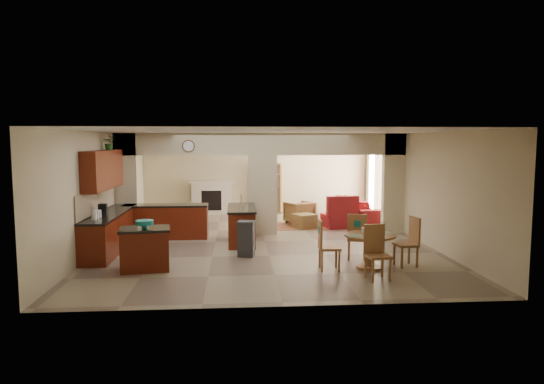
{
  "coord_description": "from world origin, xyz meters",
  "views": [
    {
      "loc": [
        -0.73,
        -12.33,
        2.58
      ],
      "look_at": [
        0.21,
        0.3,
        1.25
      ],
      "focal_mm": 32.0,
      "sensor_mm": 36.0,
      "label": 1
    }
  ],
  "objects": [
    {
      "name": "kitchen_counter",
      "position": [
        -3.26,
        -0.25,
        0.46
      ],
      "size": [
        2.52,
        3.29,
        1.48
      ],
      "color": "#431107",
      "rests_on": "floor"
    },
    {
      "name": "rug",
      "position": [
        1.2,
        2.1,
        0.01
      ],
      "size": [
        1.6,
        1.3,
        0.01
      ],
      "primitive_type": "cube",
      "color": "brown",
      "rests_on": "floor"
    },
    {
      "name": "partition_left_pier",
      "position": [
        -3.7,
        1.0,
        1.4
      ],
      "size": [
        0.6,
        0.25,
        2.8
      ],
      "primitive_type": "cube",
      "color": "beige",
      "rests_on": "floor"
    },
    {
      "name": "drape_a_left",
      "position": [
        3.93,
        1.7,
        1.2
      ],
      "size": [
        0.1,
        0.28,
        2.3
      ],
      "primitive_type": "cube",
      "color": "#3A1917",
      "rests_on": "wall_right"
    },
    {
      "name": "ottoman",
      "position": [
        1.28,
        1.8,
        0.21
      ],
      "size": [
        0.78,
        0.78,
        0.43
      ],
      "primitive_type": "cube",
      "rotation": [
        0.0,
        0.0,
        0.43
      ],
      "color": "maroon",
      "rests_on": "floor"
    },
    {
      "name": "shelving_unit",
      "position": [
        0.35,
        4.82,
        0.9
      ],
      "size": [
        1.0,
        0.32,
        1.8
      ],
      "primitive_type": "cube",
      "color": "brown",
      "rests_on": "floor"
    },
    {
      "name": "sofa",
      "position": [
        3.3,
        2.86,
        0.39
      ],
      "size": [
        2.78,
        1.39,
        0.78
      ],
      "primitive_type": "imported",
      "rotation": [
        0.0,
        0.0,
        1.71
      ],
      "color": "maroon",
      "rests_on": "floor"
    },
    {
      "name": "chair_east",
      "position": [
        2.85,
        -2.71,
        0.55
      ],
      "size": [
        0.48,
        0.48,
        1.02
      ],
      "rotation": [
        0.0,
        0.0,
        4.86
      ],
      "color": "brown",
      "rests_on": "floor"
    },
    {
      "name": "peninsula",
      "position": [
        -0.6,
        -0.11,
        0.46
      ],
      "size": [
        0.7,
        1.85,
        0.91
      ],
      "color": "#431107",
      "rests_on": "floor"
    },
    {
      "name": "fruit_bowl",
      "position": [
        1.93,
        -2.88,
        0.78
      ],
      "size": [
        0.29,
        0.29,
        0.16
      ],
      "primitive_type": "cylinder",
      "color": "#71A924",
      "rests_on": "dining_table"
    },
    {
      "name": "wall_right",
      "position": [
        4.0,
        0.0,
        1.4
      ],
      "size": [
        0.0,
        10.0,
        10.0
      ],
      "primitive_type": "plane",
      "rotation": [
        1.57,
        0.0,
        -1.57
      ],
      "color": "beige",
      "rests_on": "floor"
    },
    {
      "name": "partition_center_pier",
      "position": [
        0.0,
        1.0,
        1.1
      ],
      "size": [
        0.8,
        0.25,
        2.2
      ],
      "primitive_type": "cube",
      "color": "beige",
      "rests_on": "floor"
    },
    {
      "name": "dining_table",
      "position": [
        1.97,
        -2.86,
        0.48
      ],
      "size": [
        1.03,
        1.03,
        0.71
      ],
      "color": "brown",
      "rests_on": "floor"
    },
    {
      "name": "glazed_door",
      "position": [
        3.97,
        3.15,
        1.05
      ],
      "size": [
        0.02,
        0.7,
        2.1
      ],
      "primitive_type": "cube",
      "color": "white",
      "rests_on": "wall_right"
    },
    {
      "name": "drape_a_right",
      "position": [
        3.93,
        2.9,
        1.2
      ],
      "size": [
        0.1,
        0.28,
        2.3
      ],
      "primitive_type": "cube",
      "color": "#3A1917",
      "rests_on": "wall_right"
    },
    {
      "name": "armchair",
      "position": [
        1.24,
        2.56,
        0.36
      ],
      "size": [
        1.04,
        1.05,
        0.71
      ],
      "primitive_type": "imported",
      "rotation": [
        0.0,
        0.0,
        3.63
      ],
      "color": "maroon",
      "rests_on": "floor"
    },
    {
      "name": "teal_bowl",
      "position": [
        -2.55,
        -2.67,
        0.94
      ],
      "size": [
        0.35,
        0.35,
        0.17
      ],
      "primitive_type": "cylinder",
      "color": "#127F79",
      "rests_on": "kitchen_island"
    },
    {
      "name": "drape_b_right",
      "position": [
        3.93,
        4.6,
        1.2
      ],
      "size": [
        0.1,
        0.28,
        2.3
      ],
      "primitive_type": "cube",
      "color": "#3A1917",
      "rests_on": "wall_right"
    },
    {
      "name": "wall_back",
      "position": [
        0.0,
        5.0,
        1.4
      ],
      "size": [
        8.0,
        0.0,
        8.0
      ],
      "primitive_type": "plane",
      "rotation": [
        1.57,
        0.0,
        0.0
      ],
      "color": "beige",
      "rests_on": "floor"
    },
    {
      "name": "kitchen_island",
      "position": [
        -2.57,
        -2.62,
        0.43
      ],
      "size": [
        1.07,
        0.84,
        0.85
      ],
      "rotation": [
        0.0,
        0.0,
        0.14
      ],
      "color": "#431107",
      "rests_on": "floor"
    },
    {
      "name": "partition_header",
      "position": [
        0.0,
        1.0,
        2.5
      ],
      "size": [
        8.0,
        0.25,
        0.6
      ],
      "primitive_type": "cube",
      "color": "beige",
      "rests_on": "partition_center_pier"
    },
    {
      "name": "plant",
      "position": [
        -3.82,
        -0.16,
        2.54
      ],
      "size": [
        0.38,
        0.36,
        0.35
      ],
      "primitive_type": "imported",
      "rotation": [
        0.0,
        0.0,
        0.33
      ],
      "color": "#1B4913",
      "rests_on": "upper_cabinets"
    },
    {
      "name": "chair_north",
      "position": [
        1.88,
        -2.13,
        0.55
      ],
      "size": [
        0.51,
        0.51,
        1.02
      ],
      "rotation": [
        0.0,
        0.0,
        2.9
      ],
      "color": "brown",
      "rests_on": "floor"
    },
    {
      "name": "wall_front",
      "position": [
        0.0,
        -5.0,
        1.4
      ],
      "size": [
        8.0,
        0.0,
        8.0
      ],
      "primitive_type": "plane",
      "rotation": [
        -1.57,
        0.0,
        0.0
      ],
      "color": "beige",
      "rests_on": "floor"
    },
    {
      "name": "window_a",
      "position": [
        3.97,
        2.3,
        1.2
      ],
      "size": [
        0.02,
        0.9,
        1.9
      ],
      "primitive_type": "cube",
      "color": "white",
      "rests_on": "wall_right"
    },
    {
      "name": "wall_left",
      "position": [
        -4.0,
        0.0,
        1.4
      ],
      "size": [
        0.0,
        10.0,
        10.0
      ],
      "primitive_type": "plane",
      "rotation": [
        1.57,
        0.0,
        1.57
      ],
      "color": "beige",
      "rests_on": "floor"
    },
    {
      "name": "upper_cabinets",
      "position": [
        -3.82,
        -0.8,
        1.92
      ],
      "size": [
        0.35,
        2.4,
        0.9
      ],
      "primitive_type": "cube",
      "color": "#431107",
      "rests_on": "wall_left"
    },
    {
      "name": "fireplace",
      "position": [
        -1.6,
        4.83,
        0.61
      ],
      "size": [
        1.6,
        0.35,
        1.2
      ],
      "color": "beige",
      "rests_on": "floor"
    },
    {
      "name": "ceiling",
      "position": [
        0.0,
        0.0,
        2.8
      ],
      "size": [
        10.0,
        10.0,
        0.0
      ],
      "primitive_type": "plane",
      "rotation": [
        3.14,
        0.0,
        0.0
      ],
      "color": "white",
      "rests_on": "wall_back"
    },
    {
      "name": "window_b",
      "position": [
        3.97,
        4.0,
        1.2
      ],
      "size": [
        0.02,
        0.9,
        1.9
      ],
      "primitive_type": "cube",
      "color": "white",
      "rests_on": "wall_right"
    },
    {
      "name": "ceiling_fan",
      "position": [
        1.5,
        3.0,
        2.56
      ],
      "size": [
        1.0,
        1.0,
        0.1
      ],
      "primitive_type": "cylinder",
      "color": "white",
      "rests_on": "ceiling"
    },
    {
      "name": "floor",
      "position": [
        0.0,
        0.0,
        0.0
      ],
      "size": [
        10.0,
        10.0,
        0.0
      ],
      "primitive_type": "plane",
      "color": "gray",
      "rests_on": "ground"
    },
    {
      "name": "wall_clock",
      "position": [
        -2.0,
        0.85,
        2.45
      ],
      "size": [
        0.34,
        0.03,
        0.34
      ],
      "primitive_type": "cylinder",
      "rotation": [
        1.57,
        0.0,
        0.0
      ],
      "color": "#4F311A",
      "rests_on": "partition_header"
    },
    {
      "name": "partition_right_pier",
      "position": [
        3.7,
        1.0,
        1.4
      ],
      "size": [
        0.6,
        0.25,
        2.8
      ],
      "primitive_type": "cube",
      "color": "beige",
      "rests_on": "floor"
    },
    {
      "name": "chair_west",
      "position": [
        1.04,
        -2.91,
        0.55
      ],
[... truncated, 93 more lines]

